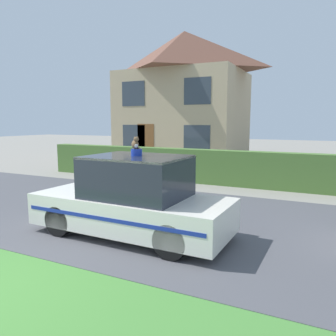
{
  "coord_description": "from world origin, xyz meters",
  "views": [
    {
      "loc": [
        4.19,
        -2.56,
        2.22
      ],
      "look_at": [
        0.57,
        4.88,
        1.05
      ],
      "focal_mm": 35.0,
      "sensor_mm": 36.0,
      "label": 1
    }
  ],
  "objects": [
    {
      "name": "road_strip",
      "position": [
        0.0,
        4.07,
        0.01
      ],
      "size": [
        28.0,
        5.95,
        0.01
      ],
      "primitive_type": "cube",
      "color": "#4C4C51",
      "rests_on": "ground"
    },
    {
      "name": "cat",
      "position": [
        0.95,
        2.7,
        1.82
      ],
      "size": [
        0.23,
        0.27,
        0.24
      ],
      "rotation": [
        0.0,
        0.0,
        5.54
      ],
      "color": "brown",
      "rests_on": "police_car"
    },
    {
      "name": "house_left",
      "position": [
        -3.48,
        15.33,
        3.74
      ],
      "size": [
        6.99,
        5.48,
        7.32
      ],
      "color": "tan",
      "rests_on": "ground"
    },
    {
      "name": "police_car",
      "position": [
        0.86,
        2.72,
        0.73
      ],
      "size": [
        3.95,
        1.65,
        1.71
      ],
      "rotation": [
        0.0,
        0.0,
        3.12
      ],
      "color": "black",
      "rests_on": "road_strip"
    },
    {
      "name": "garden_hedge",
      "position": [
        0.81,
        8.58,
        0.61
      ],
      "size": [
        14.8,
        0.51,
        1.23
      ],
      "primitive_type": "cube",
      "color": "#4C7233",
      "rests_on": "ground"
    }
  ]
}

